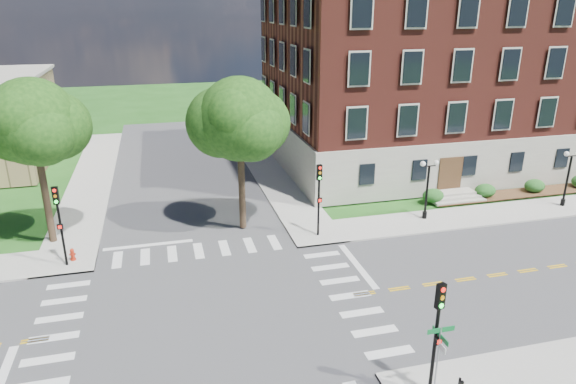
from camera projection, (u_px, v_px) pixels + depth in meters
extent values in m
plane|color=#1C4E16|center=(212.00, 315.00, 25.09)|extent=(160.00, 160.00, 0.00)
cube|color=#3D3D3F|center=(212.00, 315.00, 25.09)|extent=(90.00, 12.00, 0.01)
cube|color=#3D3D3F|center=(212.00, 315.00, 25.09)|extent=(12.00, 90.00, 0.01)
cube|color=#9E9B93|center=(515.00, 212.00, 37.48)|extent=(34.00, 3.50, 0.12)
cube|color=#9E9B93|center=(267.00, 167.00, 47.79)|extent=(3.50, 34.00, 0.12)
cube|color=#9E9B93|center=(91.00, 180.00, 44.17)|extent=(3.50, 34.00, 0.12)
cube|color=silver|center=(357.00, 266.00, 29.87)|extent=(0.40, 5.50, 0.00)
cube|color=#9C9589|center=(432.00, 136.00, 49.93)|extent=(30.00, 20.00, 4.20)
cube|color=maroon|center=(440.00, 52.00, 47.17)|extent=(29.55, 19.70, 11.80)
cube|color=#472D19|center=(450.00, 175.00, 40.01)|extent=(2.00, 0.10, 2.80)
cylinder|color=#312318|center=(47.00, 203.00, 31.85)|extent=(0.44, 0.44, 5.13)
sphere|color=#153C10|center=(33.00, 122.00, 30.08)|extent=(5.19, 5.19, 5.19)
cylinder|color=#312318|center=(242.00, 194.00, 33.96)|extent=(0.44, 0.44, 4.73)
sphere|color=#153C10|center=(240.00, 119.00, 32.23)|extent=(5.36, 5.36, 5.36)
cylinder|color=black|center=(434.00, 351.00, 19.33)|extent=(0.14, 0.14, 3.80)
cube|color=black|center=(440.00, 296.00, 18.50)|extent=(0.36, 0.29, 1.00)
cylinder|color=red|center=(443.00, 290.00, 18.27)|extent=(0.19, 0.09, 0.18)
cylinder|color=orange|center=(442.00, 298.00, 18.38)|extent=(0.19, 0.09, 0.18)
cylinder|color=#19E533|center=(441.00, 306.00, 18.50)|extent=(0.19, 0.09, 0.18)
cube|color=black|center=(438.00, 341.00, 18.96)|extent=(0.32, 0.19, 0.30)
cylinder|color=black|center=(319.00, 208.00, 32.92)|extent=(0.14, 0.14, 3.80)
cube|color=black|center=(319.00, 172.00, 32.10)|extent=(0.35, 0.27, 1.00)
cylinder|color=red|center=(320.00, 168.00, 31.86)|extent=(0.19, 0.08, 0.18)
cylinder|color=orange|center=(320.00, 173.00, 31.98)|extent=(0.19, 0.08, 0.18)
cylinder|color=#19E533|center=(320.00, 178.00, 32.09)|extent=(0.19, 0.08, 0.18)
cube|color=black|center=(320.00, 200.00, 32.55)|extent=(0.32, 0.17, 0.30)
cylinder|color=black|center=(62.00, 235.00, 29.06)|extent=(0.14, 0.14, 3.80)
cube|color=black|center=(56.00, 195.00, 28.23)|extent=(0.34, 0.25, 1.00)
cylinder|color=red|center=(54.00, 191.00, 28.00)|extent=(0.18, 0.06, 0.18)
cylinder|color=orange|center=(55.00, 196.00, 28.11)|extent=(0.18, 0.06, 0.18)
cylinder|color=#19E533|center=(56.00, 202.00, 28.22)|extent=(0.18, 0.06, 0.18)
cube|color=black|center=(60.00, 227.00, 28.69)|extent=(0.31, 0.14, 0.30)
cylinder|color=black|center=(425.00, 215.00, 36.11)|extent=(0.32, 0.32, 0.50)
cylinder|color=black|center=(427.00, 193.00, 35.54)|extent=(0.16, 0.16, 3.80)
cube|color=black|center=(429.00, 166.00, 34.87)|extent=(1.00, 0.06, 0.06)
sphere|color=white|center=(423.00, 164.00, 34.68)|extent=(0.36, 0.36, 0.36)
sphere|color=white|center=(436.00, 163.00, 34.91)|extent=(0.36, 0.36, 0.36)
cylinder|color=black|center=(563.00, 202.00, 38.41)|extent=(0.32, 0.32, 0.50)
cylinder|color=black|center=(567.00, 181.00, 37.84)|extent=(0.16, 0.16, 3.80)
cube|color=black|center=(572.00, 156.00, 37.17)|extent=(1.00, 0.06, 0.06)
sphere|color=white|center=(567.00, 154.00, 36.98)|extent=(0.36, 0.36, 0.36)
cylinder|color=gray|center=(437.00, 363.00, 19.24)|extent=(0.07, 0.07, 3.10)
cube|color=#0C652D|center=(441.00, 330.00, 18.74)|extent=(1.10, 0.03, 0.20)
cube|color=#0C652D|center=(440.00, 336.00, 18.83)|extent=(0.03, 1.10, 0.20)
cube|color=silver|center=(440.00, 346.00, 19.00)|extent=(0.03, 0.75, 0.25)
cube|color=black|center=(462.00, 384.00, 18.90)|extent=(0.14, 0.08, 0.22)
cylinder|color=#A4200C|center=(73.00, 259.00, 30.25)|extent=(0.32, 0.32, 0.10)
cylinder|color=#A4200C|center=(73.00, 255.00, 30.17)|extent=(0.22, 0.22, 0.60)
sphere|color=#A4200C|center=(72.00, 250.00, 30.05)|extent=(0.24, 0.24, 0.24)
cylinder|color=#A4200C|center=(72.00, 254.00, 30.14)|extent=(0.35, 0.12, 0.12)
cylinder|color=#A4200C|center=(72.00, 254.00, 30.14)|extent=(0.12, 0.35, 0.12)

